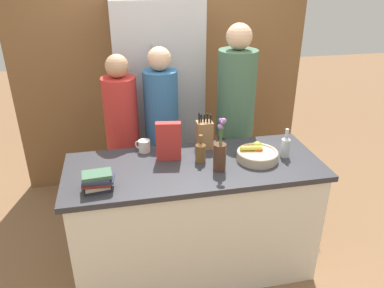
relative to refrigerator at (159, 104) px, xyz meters
name	(u,v)px	position (x,y,z in m)	size (l,w,h in m)	color
ground_plane	(194,264)	(0.11, -1.21, -0.99)	(14.00, 14.00, 0.00)	brown
kitchen_island	(194,218)	(0.11, -1.21, -0.52)	(1.84, 0.73, 0.94)	silver
back_wall_wood	(163,64)	(0.11, 0.36, 0.31)	(3.04, 0.12, 2.60)	brown
refrigerator	(159,104)	(0.00, 0.00, 0.00)	(0.81, 0.63, 1.98)	#B7B7BC
fruit_bowl	(257,154)	(0.57, -1.23, -0.01)	(0.30, 0.30, 0.10)	tan
knife_block	(204,134)	(0.24, -0.96, 0.06)	(0.12, 0.10, 0.29)	olive
flower_vase	(220,154)	(0.26, -1.32, 0.07)	(0.09, 0.09, 0.39)	#4C2D1E
cereal_box	(169,141)	(-0.06, -1.09, 0.09)	(0.19, 0.09, 0.29)	red
coffee_mug	(144,146)	(-0.23, -0.93, 0.00)	(0.12, 0.10, 0.09)	silver
book_stack	(97,181)	(-0.57, -1.41, 0.01)	(0.21, 0.16, 0.12)	#232328
bottle_oil	(285,146)	(0.79, -1.23, 0.04)	(0.07, 0.07, 0.22)	#B2BCC1
bottle_vinegar	(200,151)	(0.16, -1.17, 0.03)	(0.08, 0.08, 0.21)	brown
person_at_sink	(123,135)	(-0.38, -0.54, -0.07)	(0.28, 0.28, 1.61)	#383842
person_in_blue	(162,129)	(-0.04, -0.55, -0.04)	(0.29, 0.29, 1.66)	#383842
person_in_red_tee	(235,116)	(0.60, -0.59, 0.05)	(0.33, 0.33, 1.82)	#383842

